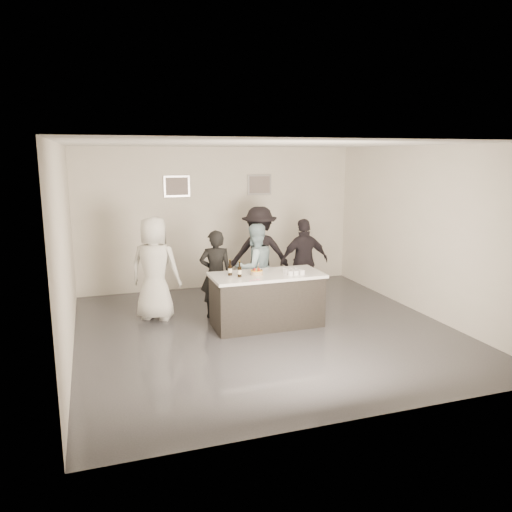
% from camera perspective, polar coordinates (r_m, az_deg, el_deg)
% --- Properties ---
extents(floor, '(6.00, 6.00, 0.00)m').
position_cam_1_polar(floor, '(8.33, 1.10, -8.43)').
color(floor, '#3D3D42').
rests_on(floor, ground).
extents(ceiling, '(6.00, 6.00, 0.00)m').
position_cam_1_polar(ceiling, '(7.83, 1.19, 12.67)').
color(ceiling, white).
extents(wall_back, '(6.00, 0.04, 3.00)m').
position_cam_1_polar(wall_back, '(10.79, -4.22, 4.34)').
color(wall_back, silver).
rests_on(wall_back, ground).
extents(wall_front, '(6.00, 0.04, 3.00)m').
position_cam_1_polar(wall_front, '(5.28, 12.15, -3.48)').
color(wall_front, silver).
rests_on(wall_front, ground).
extents(wall_left, '(0.04, 6.00, 3.00)m').
position_cam_1_polar(wall_left, '(7.51, -20.97, 0.44)').
color(wall_left, silver).
rests_on(wall_left, ground).
extents(wall_right, '(0.04, 6.00, 3.00)m').
position_cam_1_polar(wall_right, '(9.38, 18.70, 2.68)').
color(wall_right, silver).
rests_on(wall_right, ground).
extents(picture_left, '(0.54, 0.04, 0.44)m').
position_cam_1_polar(picture_left, '(10.51, -9.04, 7.87)').
color(picture_left, '#B2B2B7').
rests_on(picture_left, wall_back).
extents(picture_right, '(0.54, 0.04, 0.44)m').
position_cam_1_polar(picture_right, '(10.95, 0.37, 8.16)').
color(picture_right, '#B2B2B7').
rests_on(picture_right, wall_back).
extents(bar_counter, '(1.86, 0.86, 0.90)m').
position_cam_1_polar(bar_counter, '(8.41, 1.24, -5.02)').
color(bar_counter, white).
rests_on(bar_counter, ground).
extents(cake, '(0.20, 0.20, 0.07)m').
position_cam_1_polar(cake, '(8.21, 0.08, -1.90)').
color(cake, orange).
rests_on(cake, bar_counter).
extents(beer_bottle_a, '(0.07, 0.07, 0.26)m').
position_cam_1_polar(beer_bottle_a, '(8.15, -2.98, -1.34)').
color(beer_bottle_a, black).
rests_on(beer_bottle_a, bar_counter).
extents(beer_bottle_b, '(0.07, 0.07, 0.26)m').
position_cam_1_polar(beer_bottle_b, '(8.04, -1.89, -1.51)').
color(beer_bottle_b, black).
rests_on(beer_bottle_b, bar_counter).
extents(tumbler_cluster, '(0.30, 0.30, 0.08)m').
position_cam_1_polar(tumbler_cluster, '(8.31, 4.33, -1.75)').
color(tumbler_cluster, yellow).
rests_on(tumbler_cluster, bar_counter).
extents(candles, '(0.24, 0.08, 0.01)m').
position_cam_1_polar(candles, '(7.87, -0.24, -2.75)').
color(candles, pink).
rests_on(candles, bar_counter).
extents(person_main_black, '(0.64, 0.50, 1.57)m').
position_cam_1_polar(person_main_black, '(8.79, -4.62, -2.07)').
color(person_main_black, black).
rests_on(person_main_black, ground).
extents(person_main_blue, '(0.92, 0.79, 1.63)m').
position_cam_1_polar(person_main_blue, '(9.12, -0.14, -1.35)').
color(person_main_blue, '#99BCC8').
rests_on(person_main_blue, ground).
extents(person_guest_left, '(1.06, 0.93, 1.82)m').
position_cam_1_polar(person_guest_left, '(8.82, -11.48, -1.39)').
color(person_guest_left, silver).
rests_on(person_guest_left, ground).
extents(person_guest_right, '(0.98, 0.44, 1.65)m').
position_cam_1_polar(person_guest_right, '(9.65, 5.53, -0.60)').
color(person_guest_right, black).
rests_on(person_guest_right, ground).
extents(person_guest_back, '(1.30, 0.89, 1.85)m').
position_cam_1_polar(person_guest_back, '(9.86, 0.38, 0.31)').
color(person_guest_back, black).
rests_on(person_guest_back, ground).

